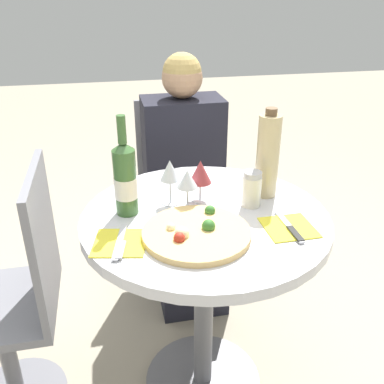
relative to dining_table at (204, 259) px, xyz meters
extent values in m
plane|color=#9E937F|center=(0.00, 0.00, -0.60)|extent=(12.00, 12.00, 0.00)
cylinder|color=slate|center=(0.00, 0.00, -0.59)|extent=(0.45, 0.45, 0.02)
cylinder|color=slate|center=(0.00, 0.00, -0.22)|extent=(0.07, 0.07, 0.71)
cylinder|color=silver|center=(0.00, 0.00, 0.16)|extent=(0.81, 0.81, 0.04)
cylinder|color=slate|center=(0.06, 0.70, -0.59)|extent=(0.37, 0.37, 0.01)
cylinder|color=slate|center=(0.06, 0.70, -0.38)|extent=(0.06, 0.06, 0.43)
cube|color=slate|center=(0.06, 0.70, -0.15)|extent=(0.41, 0.41, 0.03)
cube|color=slate|center=(0.06, 0.89, 0.10)|extent=(0.41, 0.02, 0.47)
cube|color=black|center=(0.06, 0.52, -0.37)|extent=(0.31, 0.34, 0.46)
cube|color=black|center=(0.06, 0.70, 0.13)|extent=(0.37, 0.22, 0.52)
sphere|color=tan|center=(0.06, 0.70, 0.48)|extent=(0.18, 0.18, 0.18)
sphere|color=tan|center=(0.06, 0.70, 0.50)|extent=(0.17, 0.17, 0.17)
cylinder|color=slate|center=(-0.72, 0.07, -0.38)|extent=(0.06, 0.06, 0.43)
cube|color=slate|center=(-0.52, 0.07, 0.10)|extent=(0.02, 0.41, 0.47)
cylinder|color=#DBB26B|center=(-0.06, -0.13, 0.18)|extent=(0.32, 0.32, 0.02)
sphere|color=beige|center=(-0.13, -0.10, 0.20)|extent=(0.03, 0.03, 0.03)
sphere|color=#B22D1E|center=(-0.12, -0.17, 0.20)|extent=(0.03, 0.03, 0.03)
sphere|color=#336B28|center=(-0.02, -0.12, 0.20)|extent=(0.04, 0.04, 0.04)
sphere|color=beige|center=(-0.10, -0.15, 0.20)|extent=(0.04, 0.04, 0.04)
sphere|color=#336B28|center=(0.01, -0.03, 0.20)|extent=(0.03, 0.03, 0.03)
cylinder|color=#38602D|center=(-0.25, 0.06, 0.28)|extent=(0.07, 0.07, 0.22)
cone|color=#38602D|center=(-0.25, 0.06, 0.40)|extent=(0.07, 0.07, 0.03)
cylinder|color=#38602D|center=(-0.25, 0.06, 0.46)|extent=(0.03, 0.03, 0.09)
cylinder|color=silver|center=(-0.25, 0.06, 0.27)|extent=(0.07, 0.07, 0.07)
cylinder|color=tan|center=(0.24, 0.10, 0.32)|extent=(0.08, 0.08, 0.29)
cylinder|color=brown|center=(0.24, 0.10, 0.47)|extent=(0.04, 0.04, 0.02)
cylinder|color=silver|center=(0.17, 0.03, 0.23)|extent=(0.06, 0.06, 0.10)
cylinder|color=#B2B2B7|center=(0.17, 0.03, 0.29)|extent=(0.06, 0.06, 0.02)
cylinder|color=silver|center=(0.01, 0.10, 0.18)|extent=(0.06, 0.06, 0.00)
cylinder|color=silver|center=(0.01, 0.10, 0.21)|extent=(0.01, 0.01, 0.06)
cone|color=#9E383D|center=(0.01, 0.10, 0.28)|extent=(0.08, 0.08, 0.08)
cylinder|color=silver|center=(-0.05, 0.06, 0.18)|extent=(0.06, 0.06, 0.00)
cylinder|color=silver|center=(-0.05, 0.06, 0.21)|extent=(0.01, 0.01, 0.07)
cone|color=silver|center=(-0.05, 0.06, 0.28)|extent=(0.07, 0.07, 0.06)
cylinder|color=silver|center=(-0.10, 0.10, 0.18)|extent=(0.06, 0.06, 0.00)
cylinder|color=silver|center=(-0.10, 0.10, 0.22)|extent=(0.01, 0.01, 0.08)
cone|color=silver|center=(-0.10, 0.10, 0.30)|extent=(0.07, 0.07, 0.07)
cube|color=yellow|center=(-0.28, -0.12, 0.18)|extent=(0.18, 0.18, 0.00)
cube|color=silver|center=(-0.28, -0.12, 0.18)|extent=(0.06, 0.19, 0.00)
cube|color=silver|center=(-0.28, -0.17, 0.18)|extent=(0.04, 0.09, 0.00)
cube|color=yellow|center=(0.23, -0.14, 0.18)|extent=(0.15, 0.15, 0.00)
cube|color=silver|center=(0.23, -0.14, 0.18)|extent=(0.02, 0.19, 0.00)
cube|color=black|center=(0.23, -0.18, 0.18)|extent=(0.02, 0.09, 0.00)
camera|label=1|loc=(-0.29, -1.18, 0.85)|focal=40.00mm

